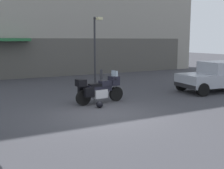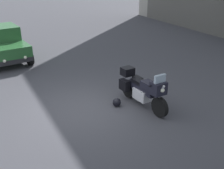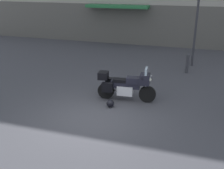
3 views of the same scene
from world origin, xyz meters
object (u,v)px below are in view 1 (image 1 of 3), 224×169
at_px(motorcycle, 99,89).
at_px(bollard_curbside, 101,77).
at_px(helmet, 100,104).
at_px(car_sedan_far, 220,76).
at_px(streetlamp_curbside, 96,42).

distance_m(motorcycle, bollard_curbside, 4.67).
bearing_deg(helmet, motorcycle, 65.11).
relative_size(helmet, car_sedan_far, 0.06).
bearing_deg(helmet, car_sedan_far, 3.93).
xyz_separation_m(motorcycle, helmet, (-0.36, -0.77, -0.48)).
bearing_deg(bollard_curbside, car_sedan_far, -42.67).
relative_size(streetlamp_curbside, bollard_curbside, 4.11).
distance_m(helmet, streetlamp_curbside, 7.09).
height_order(motorcycle, streetlamp_curbside, streetlamp_curbside).
xyz_separation_m(motorcycle, bollard_curbside, (2.10, 4.17, -0.10)).
bearing_deg(car_sedan_far, helmet, -170.96).
height_order(car_sedan_far, bollard_curbside, car_sedan_far).
bearing_deg(motorcycle, bollard_curbside, 58.44).
height_order(motorcycle, car_sedan_far, car_sedan_far).
bearing_deg(bollard_curbside, motorcycle, -116.76).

